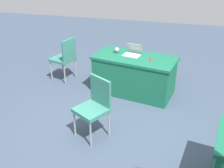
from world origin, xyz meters
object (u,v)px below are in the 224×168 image
object	(u,v)px
scissors_red	(151,59)
table_foreground	(134,75)
chair_tucked_left	(65,56)
chair_near_front	(95,104)
laptop_silver	(132,53)
yarn_ball	(117,50)

from	to	relation	value
scissors_red	table_foreground	bearing A→B (deg)	-112.01
chair_tucked_left	scissors_red	distance (m)	1.90
chair_near_front	chair_tucked_left	bearing A→B (deg)	-24.01
chair_tucked_left	laptop_silver	world-z (taller)	laptop_silver
table_foreground	laptop_silver	bearing A→B (deg)	-52.52
chair_near_front	chair_tucked_left	world-z (taller)	chair_tucked_left
table_foreground	chair_near_front	world-z (taller)	chair_near_front
chair_tucked_left	chair_near_front	bearing A→B (deg)	-128.14
laptop_silver	yarn_ball	world-z (taller)	laptop_silver
chair_tucked_left	laptop_silver	distance (m)	1.52
table_foreground	chair_tucked_left	size ratio (longest dim) A/B	1.78
chair_tucked_left	yarn_ball	distance (m)	1.20
laptop_silver	scissors_red	distance (m)	0.40
laptop_silver	scissors_red	bearing A→B (deg)	172.28
laptop_silver	scissors_red	size ratio (longest dim) A/B	2.08
chair_tucked_left	table_foreground	bearing A→B (deg)	-80.96
chair_near_front	laptop_silver	bearing A→B (deg)	-69.17
scissors_red	yarn_ball	bearing A→B (deg)	-117.63
laptop_silver	yarn_ball	size ratio (longest dim) A/B	3.43
table_foreground	laptop_silver	world-z (taller)	laptop_silver
chair_tucked_left	yarn_ball	bearing A→B (deg)	-76.49
table_foreground	yarn_ball	distance (m)	0.61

